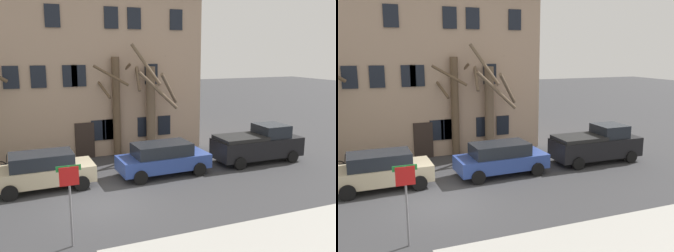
{
  "view_description": "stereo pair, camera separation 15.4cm",
  "coord_description": "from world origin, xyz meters",
  "views": [
    {
      "loc": [
        -2.89,
        -14.35,
        6.17
      ],
      "look_at": [
        4.0,
        2.76,
        2.45
      ],
      "focal_mm": 39.97,
      "sensor_mm": 36.0,
      "label": 1
    },
    {
      "loc": [
        -2.74,
        -14.4,
        6.17
      ],
      "look_at": [
        4.0,
        2.76,
        2.45
      ],
      "focal_mm": 39.97,
      "sensor_mm": 36.0,
      "label": 2
    }
  ],
  "objects": [
    {
      "name": "ground_plane",
      "position": [
        0.0,
        0.0,
        0.0
      ],
      "size": [
        120.0,
        120.0,
        0.0
      ],
      "primitive_type": "plane",
      "color": "#38383A"
    },
    {
      "name": "building_main",
      "position": [
        0.83,
        10.56,
        5.84
      ],
      "size": [
        14.78,
        7.48,
        11.51
      ],
      "color": "tan",
      "rests_on": "ground_plane"
    },
    {
      "name": "tree_bare_mid",
      "position": [
        2.32,
        6.87,
        3.38
      ],
      "size": [
        2.77,
        3.17,
        7.07
      ],
      "color": "brown",
      "rests_on": "ground_plane"
    },
    {
      "name": "tree_bare_far",
      "position": [
        4.46,
        6.56,
        3.11
      ],
      "size": [
        3.06,
        3.01,
        6.59
      ],
      "color": "brown",
      "rests_on": "ground_plane"
    },
    {
      "name": "car_beige_wagon",
      "position": [
        -2.08,
        2.75,
        0.88
      ],
      "size": [
        4.46,
        2.18,
        1.68
      ],
      "color": "#C6B793",
      "rests_on": "ground_plane"
    },
    {
      "name": "car_blue_wagon",
      "position": [
        3.66,
        2.59,
        0.86
      ],
      "size": [
        4.66,
        2.21,
        1.65
      ],
      "color": "#2D4799",
      "rests_on": "ground_plane"
    },
    {
      "name": "pickup_truck_black",
      "position": [
        9.48,
        2.76,
        1.0
      ],
      "size": [
        5.06,
        2.17,
        2.07
      ],
      "color": "black",
      "rests_on": "ground_plane"
    },
    {
      "name": "street_sign_pole",
      "position": [
        -1.62,
        -3.0,
        1.9
      ],
      "size": [
        0.76,
        0.07,
        2.71
      ],
      "color": "slate",
      "rests_on": "ground_plane"
    },
    {
      "name": "bicycle_leaning",
      "position": [
        -3.48,
        5.58,
        0.37
      ],
      "size": [
        1.74,
        0.25,
        1.03
      ],
      "color": "black",
      "rests_on": "ground_plane"
    }
  ]
}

